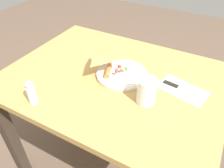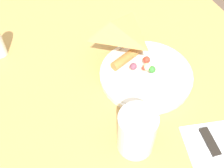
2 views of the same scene
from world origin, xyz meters
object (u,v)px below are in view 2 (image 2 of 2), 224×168
at_px(napkin_folded, 222,166).
at_px(butter_knife, 220,161).
at_px(dining_table, 130,95).
at_px(milk_glass, 137,132).
at_px(plate_pizza, 145,72).

distance_m(napkin_folded, butter_knife, 0.01).
relative_size(dining_table, butter_knife, 5.53).
bearing_deg(dining_table, milk_glass, -24.13).
bearing_deg(dining_table, plate_pizza, 36.02).
xyz_separation_m(plate_pizza, milk_glass, (0.17, -0.11, 0.04)).
distance_m(dining_table, napkin_folded, 0.34).
distance_m(milk_glass, napkin_folded, 0.19).
xyz_separation_m(dining_table, milk_glass, (0.20, -0.09, 0.16)).
distance_m(dining_table, plate_pizza, 0.13).
xyz_separation_m(milk_glass, napkin_folded, (0.12, 0.14, -0.05)).
distance_m(plate_pizza, napkin_folded, 0.28).
height_order(plate_pizza, butter_knife, plate_pizza).
bearing_deg(milk_glass, butter_knife, 53.42).
bearing_deg(dining_table, napkin_folded, 10.02).
bearing_deg(butter_knife, dining_table, -161.44).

